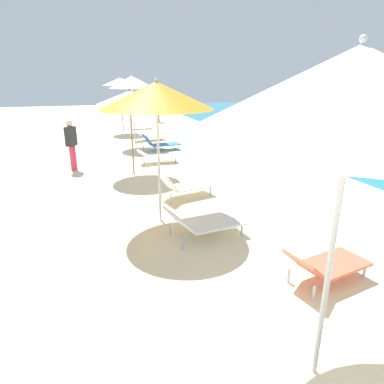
{
  "coord_description": "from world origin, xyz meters",
  "views": [
    {
      "loc": [
        -1.43,
        2.15,
        2.77
      ],
      "look_at": [
        0.28,
        7.67,
        0.8
      ],
      "focal_mm": 31.57,
      "sensor_mm": 36.0,
      "label": 1
    }
  ],
  "objects_px": {
    "person_walking_mid": "(158,106)",
    "lounger_third_shoreside": "(185,185)",
    "lounger_fifth_shoreside": "(148,135)",
    "umbrella_farthest": "(120,82)",
    "umbrella_third": "(156,96)",
    "lounger_third_inland": "(204,222)",
    "person_walking_near": "(71,140)",
    "umbrella_fifth": "(132,82)",
    "lounger_farthest_shoreside": "(139,124)",
    "lounger_fourth_shoreside": "(157,156)",
    "lounger_second_shoreside": "(326,264)",
    "umbrella_second": "(356,91)",
    "lounger_fifth_inland": "(160,143)",
    "umbrella_fourth": "(130,97)"
  },
  "relations": [
    {
      "from": "lounger_fourth_shoreside",
      "to": "lounger_fifth_inland",
      "type": "height_order",
      "value": "lounger_fifth_inland"
    },
    {
      "from": "lounger_third_inland",
      "to": "umbrella_fifth",
      "type": "distance_m",
      "value": 9.33
    },
    {
      "from": "umbrella_third",
      "to": "lounger_fifth_inland",
      "type": "distance_m",
      "value": 7.34
    },
    {
      "from": "lounger_fifth_shoreside",
      "to": "umbrella_farthest",
      "type": "xyz_separation_m",
      "value": [
        -0.83,
        2.76,
        2.3
      ]
    },
    {
      "from": "umbrella_second",
      "to": "lounger_farthest_shoreside",
      "type": "relative_size",
      "value": 2.36
    },
    {
      "from": "umbrella_second",
      "to": "lounger_second_shoreside",
      "type": "bearing_deg",
      "value": 49.4
    },
    {
      "from": "lounger_third_shoreside",
      "to": "lounger_fifth_inland",
      "type": "height_order",
      "value": "lounger_fifth_inland"
    },
    {
      "from": "lounger_farthest_shoreside",
      "to": "umbrella_second",
      "type": "bearing_deg",
      "value": -94.0
    },
    {
      "from": "lounger_third_shoreside",
      "to": "umbrella_fifth",
      "type": "xyz_separation_m",
      "value": [
        -0.23,
        6.85,
        2.29
      ]
    },
    {
      "from": "lounger_fourth_shoreside",
      "to": "person_walking_mid",
      "type": "distance_m",
      "value": 11.29
    },
    {
      "from": "lounger_fourth_shoreside",
      "to": "person_walking_near",
      "type": "xyz_separation_m",
      "value": [
        -2.69,
        -0.14,
        0.7
      ]
    },
    {
      "from": "umbrella_second",
      "to": "lounger_third_inland",
      "type": "relative_size",
      "value": 2.06
    },
    {
      "from": "lounger_fifth_shoreside",
      "to": "umbrella_farthest",
      "type": "relative_size",
      "value": 0.56
    },
    {
      "from": "lounger_farthest_shoreside",
      "to": "umbrella_third",
      "type": "bearing_deg",
      "value": -97.88
    },
    {
      "from": "lounger_second_shoreside",
      "to": "umbrella_fourth",
      "type": "bearing_deg",
      "value": 94.23
    },
    {
      "from": "lounger_second_shoreside",
      "to": "lounger_farthest_shoreside",
      "type": "distance_m",
      "value": 15.87
    },
    {
      "from": "lounger_fifth_shoreside",
      "to": "umbrella_farthest",
      "type": "bearing_deg",
      "value": 100.74
    },
    {
      "from": "lounger_fourth_shoreside",
      "to": "lounger_fifth_shoreside",
      "type": "bearing_deg",
      "value": 84.84
    },
    {
      "from": "umbrella_third",
      "to": "lounger_fifth_shoreside",
      "type": "xyz_separation_m",
      "value": [
        1.4,
        9.26,
        -2.19
      ]
    },
    {
      "from": "lounger_second_shoreside",
      "to": "lounger_fourth_shoreside",
      "type": "bearing_deg",
      "value": 85.03
    },
    {
      "from": "person_walking_near",
      "to": "lounger_fifth_shoreside",
      "type": "bearing_deg",
      "value": -98.58
    },
    {
      "from": "lounger_fourth_shoreside",
      "to": "lounger_fifth_shoreside",
      "type": "xyz_separation_m",
      "value": [
        0.47,
        4.43,
        0.03
      ]
    },
    {
      "from": "umbrella_third",
      "to": "lounger_third_inland",
      "type": "relative_size",
      "value": 1.86
    },
    {
      "from": "lounger_third_inland",
      "to": "lounger_farthest_shoreside",
      "type": "relative_size",
      "value": 1.15
    },
    {
      "from": "umbrella_fifth",
      "to": "person_walking_near",
      "type": "relative_size",
      "value": 1.85
    },
    {
      "from": "umbrella_fourth",
      "to": "person_walking_mid",
      "type": "xyz_separation_m",
      "value": [
        3.29,
        12.17,
        -1.21
      ]
    },
    {
      "from": "umbrella_second",
      "to": "lounger_fourth_shoreside",
      "type": "relative_size",
      "value": 2.27
    },
    {
      "from": "person_walking_mid",
      "to": "lounger_third_shoreside",
      "type": "bearing_deg",
      "value": -66.63
    },
    {
      "from": "umbrella_fifth",
      "to": "lounger_fifth_shoreside",
      "type": "xyz_separation_m",
      "value": [
        0.77,
        1.18,
        -2.32
      ]
    },
    {
      "from": "lounger_second_shoreside",
      "to": "person_walking_near",
      "type": "relative_size",
      "value": 0.85
    },
    {
      "from": "umbrella_farthest",
      "to": "lounger_third_shoreside",
      "type": "bearing_deg",
      "value": -88.46
    },
    {
      "from": "lounger_third_shoreside",
      "to": "umbrella_fourth",
      "type": "bearing_deg",
      "value": 95.99
    },
    {
      "from": "lounger_second_shoreside",
      "to": "lounger_third_inland",
      "type": "bearing_deg",
      "value": 110.63
    },
    {
      "from": "lounger_fourth_shoreside",
      "to": "person_walking_near",
      "type": "distance_m",
      "value": 2.79
    },
    {
      "from": "lounger_third_shoreside",
      "to": "umbrella_fifth",
      "type": "bearing_deg",
      "value": 77.81
    },
    {
      "from": "lounger_second_shoreside",
      "to": "umbrella_third",
      "type": "distance_m",
      "value": 4.0
    },
    {
      "from": "umbrella_fifth",
      "to": "lounger_farthest_shoreside",
      "type": "height_order",
      "value": "umbrella_fifth"
    },
    {
      "from": "lounger_farthest_shoreside",
      "to": "lounger_fifth_inland",
      "type": "bearing_deg",
      "value": -92.08
    },
    {
      "from": "umbrella_third",
      "to": "umbrella_farthest",
      "type": "bearing_deg",
      "value": 87.26
    },
    {
      "from": "umbrella_third",
      "to": "person_walking_near",
      "type": "distance_m",
      "value": 5.23
    },
    {
      "from": "lounger_fourth_shoreside",
      "to": "umbrella_fifth",
      "type": "bearing_deg",
      "value": 96.11
    },
    {
      "from": "lounger_farthest_shoreside",
      "to": "person_walking_near",
      "type": "xyz_separation_m",
      "value": [
        -3.35,
        -8.34,
        0.64
      ]
    },
    {
      "from": "lounger_fifth_shoreside",
      "to": "person_walking_mid",
      "type": "distance_m",
      "value": 6.89
    },
    {
      "from": "lounger_second_shoreside",
      "to": "umbrella_second",
      "type": "bearing_deg",
      "value": -141.86
    },
    {
      "from": "lounger_fourth_shoreside",
      "to": "lounger_fifth_inland",
      "type": "distance_m",
      "value": 2.1
    },
    {
      "from": "lounger_second_shoreside",
      "to": "lounger_third_inland",
      "type": "height_order",
      "value": "lounger_third_inland"
    },
    {
      "from": "lounger_fourth_shoreside",
      "to": "person_walking_mid",
      "type": "xyz_separation_m",
      "value": [
        2.33,
        11.02,
        0.78
      ]
    },
    {
      "from": "lounger_third_inland",
      "to": "person_walking_near",
      "type": "relative_size",
      "value": 0.95
    },
    {
      "from": "lounger_farthest_shoreside",
      "to": "person_walking_near",
      "type": "distance_m",
      "value": 9.01
    },
    {
      "from": "lounger_fifth_inland",
      "to": "umbrella_second",
      "type": "bearing_deg",
      "value": -102.47
    }
  ]
}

